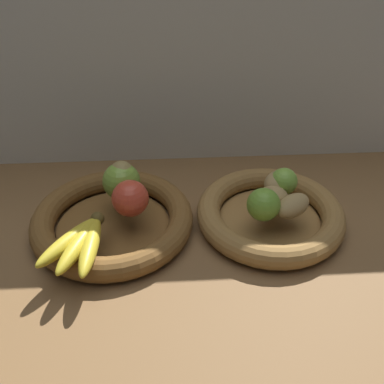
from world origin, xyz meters
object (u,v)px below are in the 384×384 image
object	(u,v)px
lime_far	(284,181)
pear_brown	(122,179)
fruit_bowl_left	(113,220)
fruit_bowl_right	(270,214)
banana_bunch_front	(80,243)
chili_pepper	(282,203)
lime_near	(264,205)
potato_back	(278,182)
potato_large	(272,197)
potato_small	(293,206)
apple_red_right	(130,198)
apple_green_back	(121,181)

from	to	relation	value
lime_far	pear_brown	bearing A→B (deg)	178.30
fruit_bowl_left	fruit_bowl_right	xyz separation A→B (cm)	(33.47, 0.00, 0.00)
banana_bunch_front	chili_pepper	distance (cm)	41.42
fruit_bowl_right	lime_near	world-z (taller)	lime_near
potato_back	lime_near	bearing A→B (deg)	-118.98
potato_large	lime_far	size ratio (longest dim) A/B	1.12
fruit_bowl_right	potato_small	world-z (taller)	potato_small
potato_large	lime_far	world-z (taller)	lime_far
apple_red_right	banana_bunch_front	size ratio (longest dim) A/B	0.44
pear_brown	banana_bunch_front	bearing A→B (deg)	-113.01
fruit_bowl_left	chili_pepper	world-z (taller)	chili_pepper
lime_far	banana_bunch_front	bearing A→B (deg)	-159.56
apple_red_right	apple_green_back	distance (cm)	5.99
pear_brown	potato_large	distance (cm)	31.63
fruit_bowl_right	chili_pepper	size ratio (longest dim) A/B	2.95
potato_small	apple_red_right	bearing A→B (deg)	175.54
fruit_bowl_left	pear_brown	world-z (taller)	pear_brown
lime_near	lime_far	bearing A→B (deg)	54.16
fruit_bowl_right	lime_near	distance (cm)	7.84
apple_green_back	lime_far	distance (cm)	34.59
fruit_bowl_right	banana_bunch_front	xyz separation A→B (cm)	(-38.10, -11.24, 4.18)
pear_brown	potato_back	world-z (taller)	pear_brown
fruit_bowl_right	banana_bunch_front	bearing A→B (deg)	-163.57
fruit_bowl_left	potato_large	xyz separation A→B (cm)	(33.47, -0.00, 4.68)
fruit_bowl_right	potato_large	size ratio (longest dim) A/B	4.83
fruit_bowl_left	banana_bunch_front	world-z (taller)	banana_bunch_front
apple_red_right	lime_far	xyz separation A→B (cm)	(32.46, 5.07, -0.83)
potato_large	potato_back	distance (cm)	5.21
potato_small	lime_near	size ratio (longest dim) A/B	1.24
potato_large	apple_green_back	bearing A→B (deg)	171.46
fruit_bowl_left	fruit_bowl_right	distance (cm)	33.47
banana_bunch_front	lime_near	distance (cm)	36.07
apple_red_right	potato_small	distance (cm)	32.79
potato_small	potato_back	bearing A→B (deg)	98.97
potato_large	potato_small	size ratio (longest dim) A/B	0.78
potato_large	chili_pepper	size ratio (longest dim) A/B	0.61
potato_large	lime_near	size ratio (longest dim) A/B	0.97
apple_green_back	banana_bunch_front	distance (cm)	17.50
fruit_bowl_right	chili_pepper	world-z (taller)	chili_pepper
apple_red_right	lime_near	size ratio (longest dim) A/B	1.11
pear_brown	banana_bunch_front	xyz separation A→B (cm)	(-6.98, -16.42, -2.67)
apple_red_right	apple_green_back	world-z (taller)	apple_green_back
potato_large	lime_far	bearing A→B (deg)	52.13
apple_red_right	potato_large	size ratio (longest dim) A/B	1.15
potato_back	chili_pepper	world-z (taller)	potato_back
pear_brown	potato_back	bearing A→B (deg)	-0.78
fruit_bowl_left	potato_large	bearing A→B (deg)	-0.00
lime_near	chili_pepper	size ratio (longest dim) A/B	0.63
lime_near	banana_bunch_front	bearing A→B (deg)	-168.69
lime_near	apple_green_back	bearing A→B (deg)	162.72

